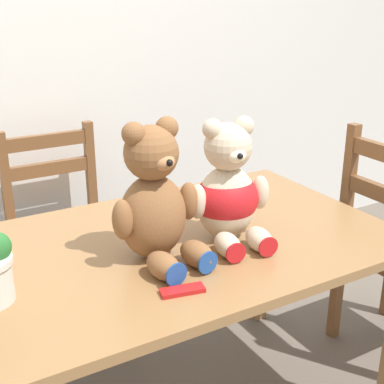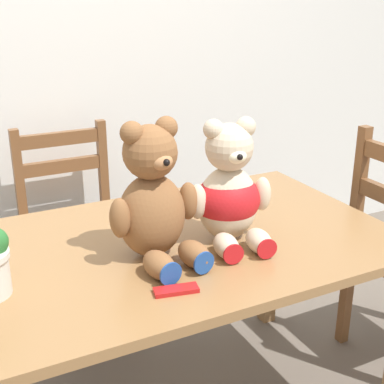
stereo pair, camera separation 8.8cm
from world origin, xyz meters
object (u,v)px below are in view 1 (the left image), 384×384
at_px(teddy_bear_left, 155,201).
at_px(chocolate_bar, 182,290).
at_px(teddy_bear_right, 228,192).
at_px(wooden_chair_behind, 64,230).

xyz_separation_m(teddy_bear_left, chocolate_bar, (-0.03, -0.21, -0.17)).
bearing_deg(teddy_bear_left, teddy_bear_right, 173.49).
bearing_deg(chocolate_bar, wooden_chair_behind, 89.45).
bearing_deg(teddy_bear_right, chocolate_bar, 45.88).
relative_size(wooden_chair_behind, teddy_bear_left, 2.17).
distance_m(wooden_chair_behind, teddy_bear_left, 0.98).
height_order(teddy_bear_left, teddy_bear_right, teddy_bear_left).
distance_m(teddy_bear_left, chocolate_bar, 0.27).
height_order(wooden_chair_behind, teddy_bear_left, teddy_bear_left).
xyz_separation_m(wooden_chair_behind, teddy_bear_right, (0.27, -0.88, 0.41)).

